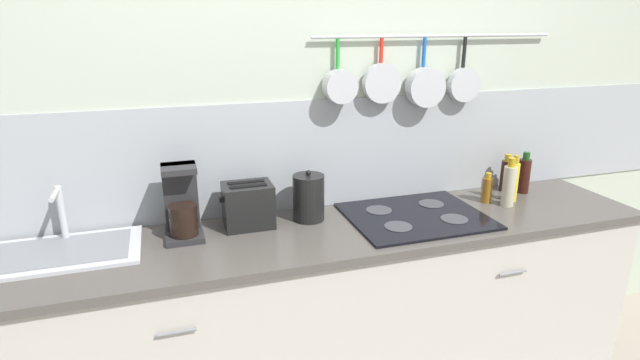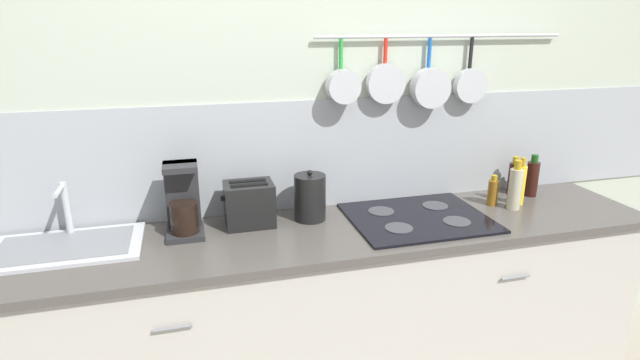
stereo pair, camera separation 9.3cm
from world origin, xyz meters
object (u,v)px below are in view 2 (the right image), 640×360
toaster (249,204)px  kettle (310,197)px  bottle_hot_sauce (493,192)px  coffee_maker (183,205)px  bottle_olive_oil (514,177)px  bottle_sesame_oil (520,184)px  bottle_dish_soap (515,188)px  bottle_vinegar (532,178)px

toaster → kettle: 0.28m
toaster → bottle_hot_sauce: 1.19m
coffee_maker → bottle_olive_oil: size_ratio=1.54×
bottle_hot_sauce → bottle_sesame_oil: size_ratio=0.65×
bottle_dish_soap → bottle_sesame_oil: size_ratio=1.03×
toaster → bottle_olive_oil: bottle_olive_oil is taller
bottle_sesame_oil → bottle_olive_oil: 0.16m
bottle_vinegar → kettle: bearing=-179.5°
kettle → toaster: bearing=178.1°
coffee_maker → bottle_vinegar: bearing=0.7°
coffee_maker → bottle_dish_soap: 1.54m
coffee_maker → bottle_hot_sauce: 1.47m
coffee_maker → toaster: size_ratio=1.35×
coffee_maker → bottle_sesame_oil: (1.60, -0.07, -0.02)m
bottle_hot_sauce → bottle_dish_soap: bottle_dish_soap is taller
kettle → bottle_sesame_oil: 1.05m
bottle_vinegar → bottle_olive_oil: bearing=144.8°
bottle_hot_sauce → bottle_olive_oil: bearing=30.7°
bottle_olive_oil → coffee_maker: bearing=-177.5°
bottle_dish_soap → bottle_sesame_oil: bearing=37.4°
toaster → bottle_vinegar: size_ratio=1.05×
bottle_hot_sauce → bottle_dish_soap: bearing=-46.8°
coffee_maker → kettle: bearing=1.1°
toaster → kettle: kettle is taller
bottle_olive_oil → bottle_vinegar: (0.07, -0.05, 0.01)m
toaster → bottle_sesame_oil: (1.32, -0.09, 0.01)m
kettle → bottle_hot_sauce: (0.91, -0.06, -0.04)m
bottle_dish_soap → bottle_olive_oil: (0.13, 0.19, -0.02)m
toaster → bottle_vinegar: 1.46m
coffee_maker → toaster: coffee_maker is taller
kettle → bottle_vinegar: kettle is taller
toaster → bottle_vinegar: (1.46, 0.00, -0.00)m
toaster → bottle_dish_soap: 1.26m
kettle → bottle_hot_sauce: kettle is taller
bottle_hot_sauce → bottle_olive_oil: bottle_olive_oil is taller
bottle_sesame_oil → coffee_maker: bearing=177.6°
toaster → bottle_dish_soap: bearing=-6.3°
kettle → bottle_dish_soap: 0.99m
bottle_sesame_oil → toaster: bearing=176.2°
toaster → bottle_dish_soap: (1.26, -0.14, 0.01)m
bottle_hot_sauce → bottle_vinegar: bearing=13.9°
bottle_vinegar → coffee_maker: bearing=-179.3°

